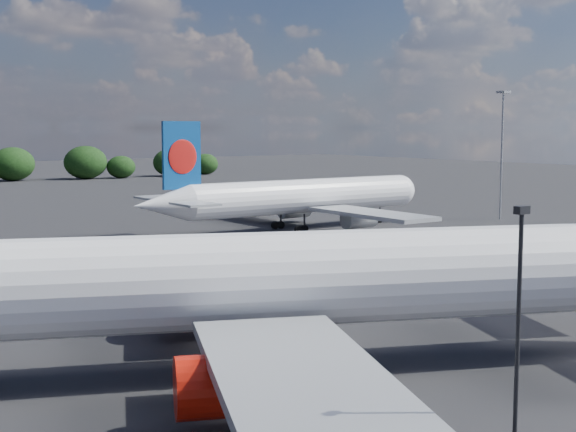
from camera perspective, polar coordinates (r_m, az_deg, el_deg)
qantas_airliner at (r=46.65m, az=2.25°, el=-4.59°), size 51.16×49.28×17.46m
china_southern_airliner at (r=110.24m, az=0.44°, el=1.31°), size 45.61×43.26×14.94m
apron_lamp_post at (r=29.80m, az=16.00°, el=-9.04°), size 0.55×0.30×11.43m
floodlight_mast_near at (r=127.70m, az=14.99°, el=5.58°), size 1.60×1.60×19.72m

